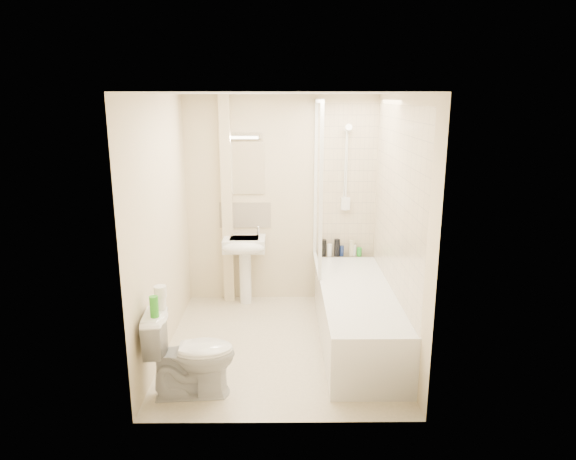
{
  "coord_description": "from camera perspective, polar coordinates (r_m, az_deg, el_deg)",
  "views": [
    {
      "loc": [
        0.03,
        -4.61,
        2.37
      ],
      "look_at": [
        0.07,
        0.2,
        1.12
      ],
      "focal_mm": 32.0,
      "sensor_mm": 36.0,
      "label": 1
    }
  ],
  "objects": [
    {
      "name": "wall_back",
      "position": [
        5.98,
        -0.79,
        3.29
      ],
      "size": [
        2.2,
        0.02,
        2.4
      ],
      "primitive_type": "cube",
      "color": "beige",
      "rests_on": "ground"
    },
    {
      "name": "pedestal_sink",
      "position": [
        5.9,
        -4.87,
        -2.47
      ],
      "size": [
        0.48,
        0.45,
        0.92
      ],
      "color": "white",
      "rests_on": "ground"
    },
    {
      "name": "splashback",
      "position": [
        6.02,
        -4.79,
        1.67
      ],
      "size": [
        0.6,
        0.02,
        0.3
      ],
      "primitive_type": "cube",
      "color": "beige",
      "rests_on": "wall_back"
    },
    {
      "name": "tile_back",
      "position": [
        5.97,
        6.45,
        5.38
      ],
      "size": [
        0.7,
        0.01,
        1.75
      ],
      "primitive_type": "cube",
      "color": "beige",
      "rests_on": "wall_back"
    },
    {
      "name": "wall_right",
      "position": [
        4.87,
        12.17,
        0.37
      ],
      "size": [
        0.02,
        2.5,
        2.4
      ],
      "primitive_type": "cube",
      "color": "beige",
      "rests_on": "ground"
    },
    {
      "name": "toilet_roll_lower",
      "position": [
        4.28,
        -14.17,
        -7.76
      ],
      "size": [
        0.11,
        0.11,
        0.11
      ],
      "primitive_type": "cylinder",
      "color": "white",
      "rests_on": "toilet"
    },
    {
      "name": "bottle_blue",
      "position": [
        6.07,
        5.99,
        -2.33
      ],
      "size": [
        0.05,
        0.05,
        0.13
      ],
      "primitive_type": "cylinder",
      "color": "navy",
      "rests_on": "bathtub"
    },
    {
      "name": "green_bottle",
      "position": [
        4.12,
        -14.66,
        -8.25
      ],
      "size": [
        0.07,
        0.07,
        0.17
      ],
      "primitive_type": "cylinder",
      "color": "green",
      "rests_on": "toilet"
    },
    {
      "name": "strip_light",
      "position": [
        5.86,
        -5.0,
        10.42
      ],
      "size": [
        0.42,
        0.07,
        0.07
      ],
      "primitive_type": "cube",
      "color": "silver",
      "rests_on": "wall_back"
    },
    {
      "name": "pipe_boxing",
      "position": [
        5.95,
        -6.78,
        3.15
      ],
      "size": [
        0.12,
        0.12,
        2.4
      ],
      "primitive_type": "cube",
      "color": "beige",
      "rests_on": "ground"
    },
    {
      "name": "tile_right",
      "position": [
        4.88,
        12.01,
        3.11
      ],
      "size": [
        0.01,
        2.1,
        1.75
      ],
      "primitive_type": "cube",
      "color": "beige",
      "rests_on": "wall_right"
    },
    {
      "name": "bottle_white_a",
      "position": [
        6.05,
        4.62,
        -2.24
      ],
      "size": [
        0.06,
        0.06,
        0.15
      ],
      "primitive_type": "cylinder",
      "color": "white",
      "rests_on": "bathtub"
    },
    {
      "name": "shower_screen",
      "position": [
        5.5,
        3.36,
        4.93
      ],
      "size": [
        0.04,
        0.92,
        1.8
      ],
      "color": "white",
      "rests_on": "bathtub"
    },
    {
      "name": "mirror",
      "position": [
        5.92,
        -4.9,
        6.86
      ],
      "size": [
        0.46,
        0.01,
        0.6
      ],
      "primitive_type": "cube",
      "color": "white",
      "rests_on": "wall_back"
    },
    {
      "name": "floor",
      "position": [
        5.18,
        -0.82,
        -12.62
      ],
      "size": [
        2.5,
        2.5,
        0.0
      ],
      "primitive_type": "plane",
      "color": "beige",
      "rests_on": "ground"
    },
    {
      "name": "ceiling",
      "position": [
        4.61,
        -0.93,
        14.96
      ],
      "size": [
        2.2,
        2.5,
        0.02
      ],
      "primitive_type": "cube",
      "color": "white",
      "rests_on": "wall_back"
    },
    {
      "name": "bottle_black_b",
      "position": [
        6.05,
        5.47,
        -1.97
      ],
      "size": [
        0.07,
        0.07,
        0.2
      ],
      "primitive_type": "cylinder",
      "color": "black",
      "rests_on": "bathtub"
    },
    {
      "name": "bottle_cream",
      "position": [
        6.08,
        7.1,
        -2.02
      ],
      "size": [
        0.06,
        0.06,
        0.19
      ],
      "primitive_type": "cylinder",
      "color": "beige",
      "rests_on": "bathtub"
    },
    {
      "name": "bottle_black_a",
      "position": [
        6.04,
        3.98,
        -2.0
      ],
      "size": [
        0.07,
        0.07,
        0.2
      ],
      "primitive_type": "cylinder",
      "color": "black",
      "rests_on": "bathtub"
    },
    {
      "name": "toilet_roll_upper",
      "position": [
        4.21,
        -14.01,
        -6.65
      ],
      "size": [
        0.1,
        0.1,
        0.09
      ],
      "primitive_type": "cylinder",
      "color": "white",
      "rests_on": "toilet_roll_lower"
    },
    {
      "name": "bottle_green",
      "position": [
        6.1,
        7.92,
        -2.42
      ],
      "size": [
        0.06,
        0.06,
        0.1
      ],
      "primitive_type": "cylinder",
      "color": "green",
      "rests_on": "bathtub"
    },
    {
      "name": "bottle_white_b",
      "position": [
        6.09,
        7.35,
        -2.28
      ],
      "size": [
        0.05,
        0.05,
        0.13
      ],
      "primitive_type": "cylinder",
      "color": "silver",
      "rests_on": "bathtub"
    },
    {
      "name": "wall_left",
      "position": [
        4.89,
        -13.87,
        0.32
      ],
      "size": [
        0.02,
        2.5,
        2.4
      ],
      "primitive_type": "cube",
      "color": "beige",
      "rests_on": "ground"
    },
    {
      "name": "toilet",
      "position": [
        4.33,
        -10.74,
        -13.35
      ],
      "size": [
        0.51,
        0.76,
        0.72
      ],
      "primitive_type": "imported",
      "rotation": [
        0.0,
        0.0,
        1.65
      ],
      "color": "white",
      "rests_on": "ground"
    },
    {
      "name": "bathtub",
      "position": [
        5.17,
        7.63,
        -9.3
      ],
      "size": [
        0.7,
        2.1,
        0.55
      ],
      "color": "white",
      "rests_on": "ground"
    },
    {
      "name": "shower_fixture",
      "position": [
        5.91,
        6.52,
        6.47
      ],
      "size": [
        0.1,
        0.16,
        0.99
      ],
      "color": "white",
      "rests_on": "wall_back"
    }
  ]
}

